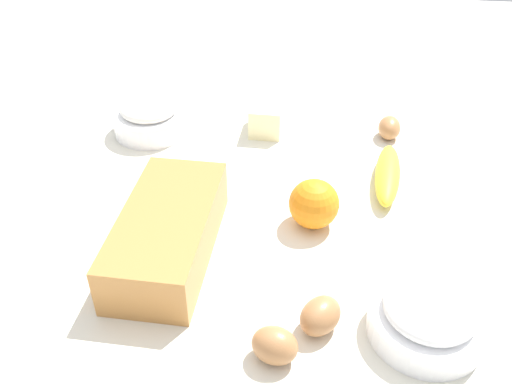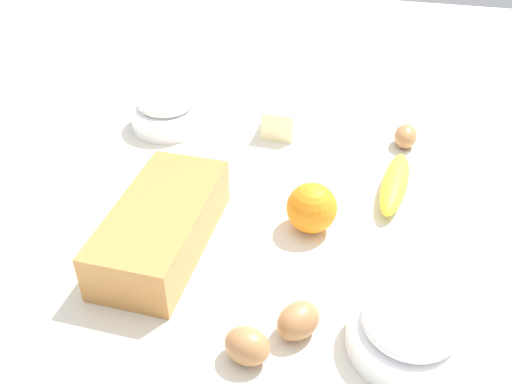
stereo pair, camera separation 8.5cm
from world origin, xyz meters
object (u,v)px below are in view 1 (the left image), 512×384
flour_bowl (150,117)px  orange_fruit (314,204)px  butter_block (267,117)px  egg_beside_bowl (389,128)px  loaf_pan (168,232)px  egg_near_butter (275,345)px  sugar_bowl (428,317)px  egg_loose (320,316)px  banana (388,174)px

flour_bowl → orange_fruit: size_ratio=1.82×
butter_block → egg_beside_bowl: butter_block is taller
loaf_pan → butter_block: loaf_pan is taller
egg_near_butter → flour_bowl: bearing=30.0°
sugar_bowl → egg_loose: 0.14m
loaf_pan → banana: (0.23, -0.35, -0.02)m
sugar_bowl → banana: (0.34, 0.03, -0.01)m
banana → butter_block: (0.17, 0.24, 0.01)m
sugar_bowl → egg_beside_bowl: (0.50, 0.01, -0.01)m
butter_block → loaf_pan: bearing=164.2°
orange_fruit → egg_beside_bowl: bearing=-26.0°
egg_beside_bowl → egg_loose: egg_loose is taller
orange_fruit → egg_loose: bearing=-175.5°
butter_block → banana: bearing=-125.1°
banana → egg_beside_bowl: (0.17, -0.01, 0.00)m
flour_bowl → egg_near_butter: (-0.53, -0.31, -0.01)m
sugar_bowl → butter_block: sugar_bowl is taller
loaf_pan → banana: bearing=-55.4°
loaf_pan → banana: size_ratio=1.49×
sugar_bowl → butter_block: size_ratio=1.70×
egg_near_butter → orange_fruit: bearing=-8.0°
loaf_pan → sugar_bowl: size_ratio=1.85×
banana → butter_block: 0.29m
orange_fruit → egg_loose: orange_fruit is taller
egg_beside_bowl → flour_bowl: bearing=94.3°
banana → loaf_pan: bearing=123.0°
flour_bowl → egg_near_butter: bearing=-150.0°
loaf_pan → egg_near_butter: bearing=-133.0°
loaf_pan → orange_fruit: size_ratio=3.46×
flour_bowl → egg_beside_bowl: size_ratio=2.42×
sugar_bowl → banana: bearing=4.4°
banana → sugar_bowl: bearing=-175.6°
egg_loose → sugar_bowl: bearing=-86.6°
flour_bowl → egg_near_butter: size_ratio=2.49×
banana → butter_block: butter_block is taller
egg_beside_bowl → egg_loose: size_ratio=0.95×
banana → orange_fruit: size_ratio=2.32×
loaf_pan → egg_near_butter: 0.25m
orange_fruit → egg_beside_bowl: 0.33m
sugar_bowl → orange_fruit: bearing=36.6°
loaf_pan → banana: 0.41m
loaf_pan → egg_beside_bowl: 0.53m
flour_bowl → egg_loose: flour_bowl is taller
egg_near_butter → egg_beside_bowl: egg_near_butter is taller
butter_block → egg_beside_bowl: bearing=-90.1°
egg_near_butter → egg_beside_bowl: 0.60m
egg_near_butter → egg_beside_bowl: bearing=-17.8°
flour_bowl → egg_loose: (-0.48, -0.36, -0.01)m
flour_bowl → butter_block: bearing=-81.1°
orange_fruit → butter_block: 0.31m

